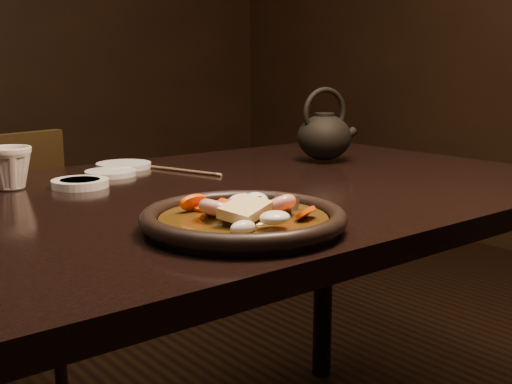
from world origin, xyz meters
TOP-DOWN VIEW (x-y plane):
  - table at (0.00, 0.00)m, footprint 1.60×0.90m
  - plate at (-0.10, -0.28)m, footprint 0.30×0.30m
  - stirfry at (-0.09, -0.28)m, footprint 0.17×0.20m
  - soy_dish at (-0.15, 0.19)m, footprint 0.11×0.11m
  - saucer_left at (-0.04, 0.27)m, footprint 0.11×0.11m
  - saucer_right at (0.03, 0.35)m, footprint 0.13×0.13m
  - tea_cup at (-0.26, 0.25)m, footprint 0.10×0.09m
  - chopsticks at (0.10, 0.23)m, footprint 0.08×0.24m
  - teapot at (0.47, 0.12)m, footprint 0.16×0.13m

SIDE VIEW (x-z plane):
  - table at x=0.00m, z-range 0.30..1.05m
  - chopsticks at x=0.10m, z-range 0.75..0.76m
  - saucer_left at x=-0.04m, z-range 0.75..0.76m
  - saucer_right at x=0.03m, z-range 0.75..0.76m
  - soy_dish at x=-0.15m, z-range 0.75..0.77m
  - plate at x=-0.10m, z-range 0.75..0.78m
  - stirfry at x=-0.09m, z-range 0.74..0.80m
  - tea_cup at x=-0.26m, z-range 0.75..0.84m
  - teapot at x=0.47m, z-range 0.73..0.91m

